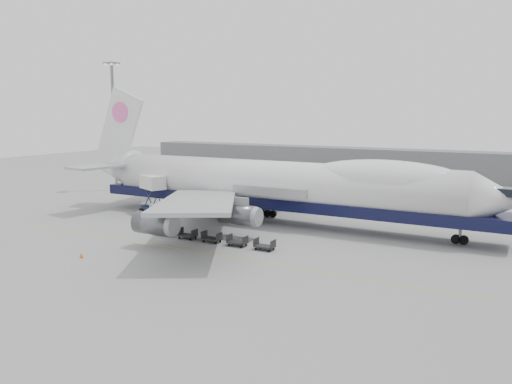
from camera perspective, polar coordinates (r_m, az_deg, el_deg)
The scene contains 12 objects.
ground at distance 61.77m, azimuth -2.99°, elevation -5.60°, with size 260.00×260.00×0.00m, color gray.
apron_line at distance 56.94m, azimuth -6.18°, elevation -6.90°, with size 60.00×0.15×0.01m, color gold.
hangar at distance 128.31m, azimuth 9.73°, elevation 3.49°, with size 110.00×8.00×7.00m, color slate.
floodlight_mast at distance 104.87m, azimuth -15.93°, elevation 7.96°, with size 2.40×2.40×25.43m.
airliner at distance 70.68m, azimuth 2.54°, elevation 0.92°, with size 67.00×55.30×19.98m.
catering_truck at distance 79.00m, azimuth -11.68°, elevation -0.01°, with size 5.25×4.48×6.04m.
traffic_cone at distance 57.77m, azimuth -19.34°, elevation -6.85°, with size 0.41×0.41×0.61m.
dolly_0 at distance 65.34m, azimuth -10.42°, elevation -4.44°, with size 2.30×1.35×1.30m.
dolly_1 at distance 63.16m, azimuth -7.85°, elevation -4.84°, with size 2.30×1.35×1.30m.
dolly_2 at distance 61.12m, azimuth -5.09°, elevation -5.27°, with size 2.30×1.35×1.30m.
dolly_3 at distance 59.23m, azimuth -2.15°, elevation -5.70°, with size 2.30×1.35×1.30m.
dolly_4 at distance 57.50m, azimuth 0.99°, elevation -6.15°, with size 2.30×1.35×1.30m.
Camera 1 is at (31.48, -50.81, 15.58)m, focal length 35.00 mm.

